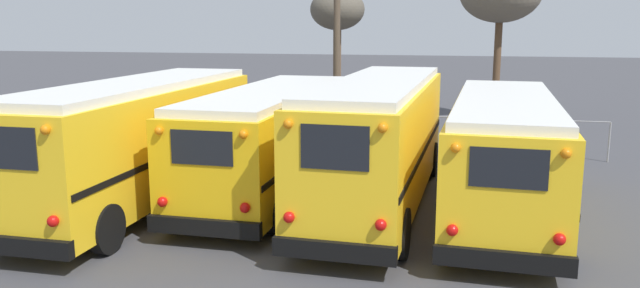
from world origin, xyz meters
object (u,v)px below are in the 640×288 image
at_px(utility_pole, 337,47).
at_px(school_bus_0, 140,137).
at_px(school_bus_2, 379,138).
at_px(school_bus_3, 503,151).
at_px(bare_tree_0, 337,13).
at_px(school_bus_1, 272,137).

bearing_deg(utility_pole, school_bus_0, -105.08).
height_order(school_bus_2, school_bus_3, school_bus_2).
relative_size(school_bus_3, utility_pole, 1.32).
bearing_deg(school_bus_2, school_bus_0, -169.87).
distance_m(school_bus_2, bare_tree_0, 15.78).
height_order(school_bus_1, school_bus_3, school_bus_3).
bearing_deg(school_bus_3, utility_pole, 121.16).
relative_size(school_bus_1, bare_tree_0, 1.50).
relative_size(school_bus_3, bare_tree_0, 1.48).
bearing_deg(school_bus_3, school_bus_1, 173.44).
xyz_separation_m(school_bus_0, school_bus_3, (9.29, 1.03, -0.15)).
distance_m(school_bus_1, utility_pole, 9.83).
bearing_deg(bare_tree_0, school_bus_1, -86.27).
xyz_separation_m(school_bus_1, bare_tree_0, (-0.93, 14.22, 3.65)).
height_order(school_bus_1, utility_pole, utility_pole).
bearing_deg(school_bus_1, utility_pole, 90.24).
bearing_deg(bare_tree_0, utility_pole, -79.15).
distance_m(school_bus_3, utility_pole, 12.23).
bearing_deg(school_bus_0, school_bus_3, 6.35).
xyz_separation_m(school_bus_2, bare_tree_0, (-4.02, 14.86, 3.44)).
xyz_separation_m(utility_pole, bare_tree_0, (-0.89, 4.63, 1.50)).
bearing_deg(school_bus_2, school_bus_1, 168.31).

